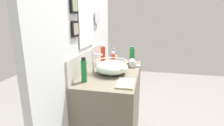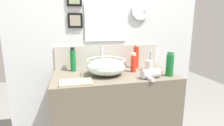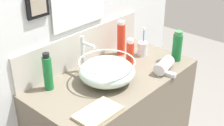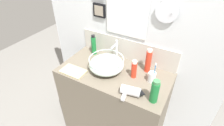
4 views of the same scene
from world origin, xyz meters
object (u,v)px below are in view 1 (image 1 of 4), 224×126
at_px(faucet, 94,60).
at_px(shampoo_bottle, 84,70).
at_px(toothbrush_cup, 114,59).
at_px(hair_drier, 132,63).
at_px(soap_dispenser, 103,55).
at_px(spray_bottle, 113,60).
at_px(glass_bowl_sink, 112,67).
at_px(lotion_bottle, 132,55).
at_px(hand_towel, 126,84).

bearing_deg(faucet, shampoo_bottle, 178.53).
bearing_deg(shampoo_bottle, toothbrush_cup, -10.72).
distance_m(toothbrush_cup, shampoo_bottle, 0.72).
height_order(faucet, shampoo_bottle, faucet).
relative_size(hair_drier, soap_dispenser, 0.87).
bearing_deg(spray_bottle, hair_drier, -69.15).
height_order(glass_bowl_sink, toothbrush_cup, toothbrush_cup).
xyz_separation_m(faucet, soap_dispenser, (0.34, -0.00, -0.02)).
bearing_deg(lotion_bottle, toothbrush_cup, 112.50).
xyz_separation_m(glass_bowl_sink, lotion_bottle, (0.52, -0.16, 0.03)).
height_order(faucet, hand_towel, faucet).
xyz_separation_m(faucet, lotion_bottle, (0.52, -0.34, -0.04)).
relative_size(hair_drier, toothbrush_cup, 1.07).
height_order(glass_bowl_sink, shampoo_bottle, shampoo_bottle).
distance_m(glass_bowl_sink, spray_bottle, 0.27).
distance_m(glass_bowl_sink, toothbrush_cup, 0.43).
distance_m(glass_bowl_sink, lotion_bottle, 0.54).
height_order(spray_bottle, hand_towel, spray_bottle).
xyz_separation_m(soap_dispenser, hand_towel, (-0.61, -0.36, -0.11)).
xyz_separation_m(glass_bowl_sink, hair_drier, (0.35, -0.18, -0.04)).
relative_size(lotion_bottle, hand_towel, 0.87).
distance_m(faucet, soap_dispenser, 0.35).
height_order(hair_drier, shampoo_bottle, shampoo_bottle).
xyz_separation_m(toothbrush_cup, soap_dispenser, (-0.08, 0.12, 0.07)).
bearing_deg(faucet, glass_bowl_sink, -90.00).
bearing_deg(soap_dispenser, lotion_bottle, -62.75).
relative_size(glass_bowl_sink, faucet, 1.41).
bearing_deg(hand_towel, hair_drier, 0.06).
bearing_deg(shampoo_bottle, spray_bottle, -15.97).
height_order(hair_drier, hand_towel, hair_drier).
xyz_separation_m(toothbrush_cup, shampoo_bottle, (-0.70, 0.13, 0.06)).
xyz_separation_m(hair_drier, spray_bottle, (-0.08, 0.22, 0.05)).
relative_size(toothbrush_cup, hand_towel, 0.83).
bearing_deg(lotion_bottle, hand_towel, -178.20).
bearing_deg(toothbrush_cup, shampoo_bottle, 169.28).
distance_m(faucet, shampoo_bottle, 0.28).
xyz_separation_m(glass_bowl_sink, spray_bottle, (0.26, 0.04, 0.01)).
relative_size(shampoo_bottle, soap_dispenser, 0.93).
distance_m(spray_bottle, lotion_bottle, 0.32).
xyz_separation_m(lotion_bottle, soap_dispenser, (-0.17, 0.34, 0.02)).
xyz_separation_m(lotion_bottle, hand_towel, (-0.78, -0.02, -0.09)).
distance_m(shampoo_bottle, hand_towel, 0.39).
height_order(spray_bottle, soap_dispenser, soap_dispenser).
height_order(shampoo_bottle, soap_dispenser, soap_dispenser).
relative_size(faucet, lotion_bottle, 1.14).
height_order(hair_drier, spray_bottle, spray_bottle).
height_order(faucet, toothbrush_cup, faucet).
xyz_separation_m(hair_drier, soap_dispenser, (-0.00, 0.36, 0.08)).
relative_size(glass_bowl_sink, hair_drier, 1.57).
relative_size(toothbrush_cup, spray_bottle, 1.11).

